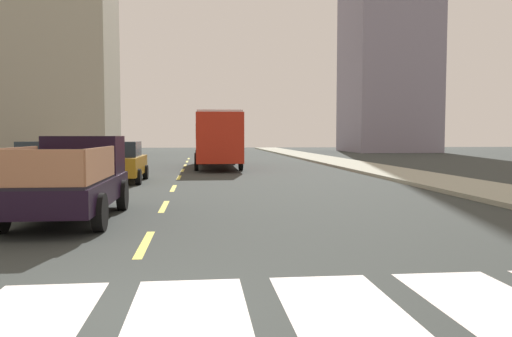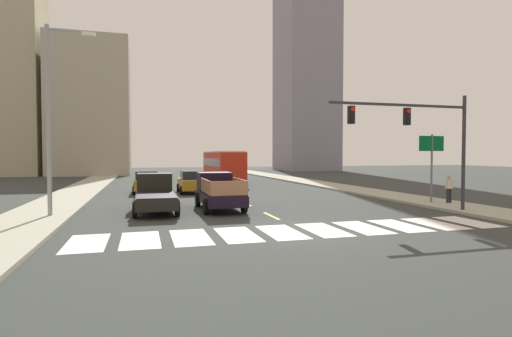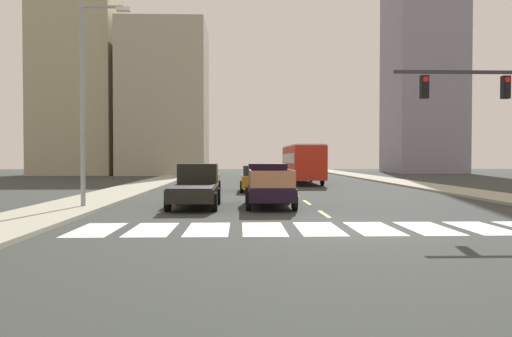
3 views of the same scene
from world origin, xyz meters
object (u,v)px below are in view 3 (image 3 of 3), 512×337
Objects in this scene: sedan_near_right at (205,178)px; streetlight_left at (86,95)px; pickup_dark at (196,187)px; sedan_mid at (255,179)px; city_bus at (302,161)px; pickup_stakebed at (269,186)px.

sedan_near_right is 13.06m from streetlight_left.
pickup_dark is 1.18× the size of sedan_mid.
streetlight_left is (-12.10, -20.57, 3.02)m from city_bus.
pickup_stakebed is 1.18× the size of sedan_near_right.
sedan_near_right is at bearing 91.46° from pickup_dark.
city_bus reaches higher than sedan_mid.
pickup_stakebed is 0.48× the size of city_bus.
city_bus is at bearing 59.53° from streetlight_left.
city_bus reaches higher than pickup_stakebed.
streetlight_left reaches higher than sedan_mid.
sedan_mid is at bearing -14.97° from sedan_near_right.
streetlight_left is (-4.29, -11.63, 4.11)m from sedan_near_right.
city_bus is at bearing 78.96° from pickup_stakebed.
streetlight_left reaches higher than pickup_stakebed.
city_bus is 10.79m from sedan_mid.
streetlight_left is at bearing -119.53° from city_bus.
streetlight_left is at bearing -111.10° from sedan_near_right.
sedan_near_right is (-0.36, 10.62, -0.06)m from pickup_dark.
pickup_stakebed is 11.09m from sedan_near_right.
pickup_dark is at bearing -88.89° from sedan_near_right.
streetlight_left is at bearing -125.50° from sedan_mid.
city_bus is at bearing 48.01° from sedan_near_right.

